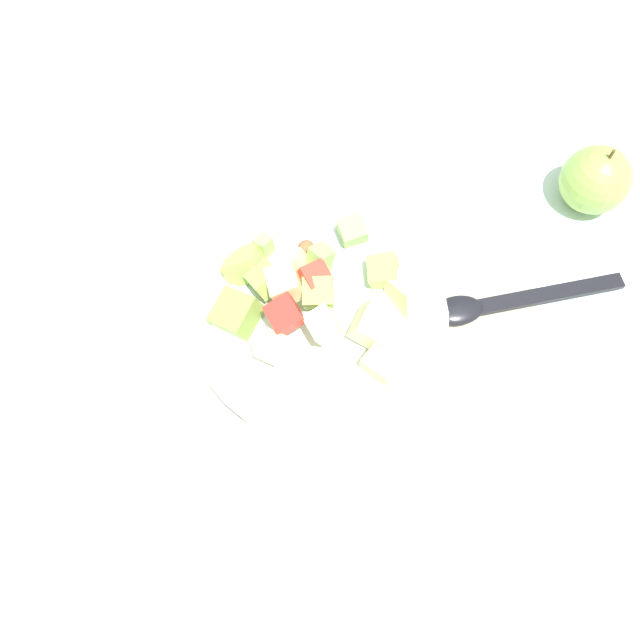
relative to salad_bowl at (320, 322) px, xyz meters
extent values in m
plane|color=silver|center=(0.01, -0.01, -0.05)|extent=(2.40, 2.40, 0.00)
cube|color=#BCB299|center=(0.01, -0.01, -0.05)|extent=(0.52, 0.37, 0.01)
cylinder|color=white|center=(0.00, 0.00, -0.01)|extent=(0.24, 0.24, 0.06)
torus|color=white|center=(0.00, 0.00, 0.02)|extent=(0.26, 0.26, 0.02)
cube|color=beige|center=(-0.09, -0.02, 0.03)|extent=(0.05, 0.06, 0.05)
cube|color=beige|center=(0.05, 0.05, 0.05)|extent=(0.03, 0.04, 0.03)
cube|color=beige|center=(0.00, 0.02, 0.05)|extent=(0.04, 0.04, 0.03)
cube|color=#9EC656|center=(-0.06, -0.04, 0.03)|extent=(0.04, 0.03, 0.03)
cube|color=beige|center=(0.03, -0.02, 0.05)|extent=(0.04, 0.04, 0.04)
cube|color=#E5D684|center=(-0.06, 0.06, 0.03)|extent=(0.05, 0.05, 0.03)
cube|color=#BC3828|center=(0.01, -0.03, 0.05)|extent=(0.04, 0.04, 0.03)
cube|color=#8CB74C|center=(0.08, 0.01, 0.03)|extent=(0.06, 0.05, 0.04)
cube|color=beige|center=(-0.05, 0.02, 0.04)|extent=(0.06, 0.05, 0.04)
sphere|color=brown|center=(0.01, -0.06, 0.04)|extent=(0.03, 0.02, 0.02)
cube|color=#93C160|center=(-0.03, -0.09, 0.03)|extent=(0.03, 0.04, 0.04)
cube|color=#8CB74C|center=(0.00, -0.01, 0.05)|extent=(0.03, 0.03, 0.03)
cube|color=red|center=(0.03, 0.02, 0.05)|extent=(0.04, 0.04, 0.03)
cube|color=#A3CC6B|center=(0.06, -0.07, 0.03)|extent=(0.02, 0.03, 0.02)
cube|color=#93C160|center=(0.00, -0.05, 0.05)|extent=(0.03, 0.04, 0.03)
cube|color=#9EC656|center=(0.08, -0.05, 0.03)|extent=(0.05, 0.04, 0.05)
cube|color=#9EC656|center=(0.05, -0.03, 0.04)|extent=(0.05, 0.04, 0.04)
cube|color=beige|center=(0.03, -0.05, 0.04)|extent=(0.04, 0.03, 0.03)
ellipsoid|color=black|center=(-0.15, -0.03, -0.04)|extent=(0.06, 0.05, 0.01)
cube|color=black|center=(-0.26, -0.05, -0.04)|extent=(0.18, 0.05, 0.01)
sphere|color=#8CB74C|center=(-0.32, -0.19, -0.01)|extent=(0.08, 0.08, 0.08)
cylinder|color=brown|center=(-0.32, -0.19, 0.04)|extent=(0.00, 0.00, 0.01)
camera|label=1|loc=(0.00, 0.27, 0.61)|focal=35.79mm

